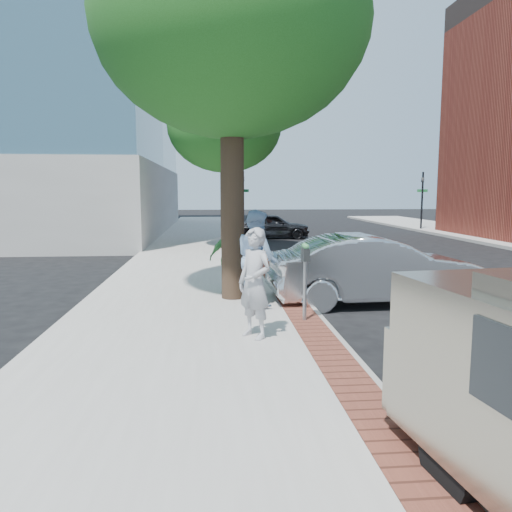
{
  "coord_description": "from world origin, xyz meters",
  "views": [
    {
      "loc": [
        -1.06,
        -9.38,
        2.6
      ],
      "look_at": [
        -0.13,
        1.24,
        1.2
      ],
      "focal_mm": 35.0,
      "sensor_mm": 36.0,
      "label": 1
    }
  ],
  "objects": [
    {
      "name": "signal_far",
      "position": [
        12.5,
        22.0,
        2.25
      ],
      "size": [
        0.7,
        0.15,
        3.8
      ],
      "color": "black",
      "rests_on": "ground"
    },
    {
      "name": "ground",
      "position": [
        0.0,
        0.0,
        0.0
      ],
      "size": [
        120.0,
        120.0,
        0.0
      ],
      "primitive_type": "plane",
      "color": "black",
      "rests_on": "ground"
    },
    {
      "name": "person_green",
      "position": [
        -0.64,
        2.46,
        1.0
      ],
      "size": [
        1.02,
        0.47,
        1.69
      ],
      "primitive_type": "imported",
      "rotation": [
        0.0,
        0.0,
        3.08
      ],
      "color": "#42924A",
      "rests_on": "sidewalk"
    },
    {
      "name": "sedan_silver",
      "position": [
        2.65,
        1.68,
        0.8
      ],
      "size": [
        4.91,
        1.91,
        1.59
      ],
      "primitive_type": "imported",
      "rotation": [
        0.0,
        0.0,
        1.62
      ],
      "color": "silver",
      "rests_on": "ground"
    },
    {
      "name": "bg_car",
      "position": [
        2.21,
        17.71,
        0.7
      ],
      "size": [
        4.16,
        1.84,
        1.39
      ],
      "primitive_type": "imported",
      "rotation": [
        0.0,
        0.0,
        1.52
      ],
      "color": "black",
      "rests_on": "ground"
    },
    {
      "name": "sidewalk",
      "position": [
        -1.5,
        8.0,
        0.07
      ],
      "size": [
        5.0,
        60.0,
        0.15
      ],
      "primitive_type": "cube",
      "color": "#9E9991",
      "rests_on": "ground"
    },
    {
      "name": "brick_strip",
      "position": [
        0.7,
        8.0,
        0.15
      ],
      "size": [
        0.6,
        60.0,
        0.01
      ],
      "primitive_type": "cube",
      "color": "brown",
      "rests_on": "sidewalk"
    },
    {
      "name": "tree_far",
      "position": [
        -0.5,
        12.0,
        5.3
      ],
      "size": [
        4.8,
        4.8,
        7.14
      ],
      "color": "black",
      "rests_on": "sidewalk"
    },
    {
      "name": "signal_near",
      "position": [
        0.9,
        22.0,
        2.25
      ],
      "size": [
        0.7,
        0.15,
        3.8
      ],
      "color": "black",
      "rests_on": "ground"
    },
    {
      "name": "person_gray",
      "position": [
        -0.37,
        -1.27,
        1.08
      ],
      "size": [
        0.77,
        0.8,
        1.85
      ],
      "primitive_type": "imported",
      "rotation": [
        0.0,
        0.0,
        -0.87
      ],
      "color": "#A0A0A4",
      "rests_on": "sidewalk"
    },
    {
      "name": "office_tower",
      "position": [
        -13.0,
        22.0,
        12.0
      ],
      "size": [
        18.0,
        22.0,
        24.0
      ],
      "primitive_type": "cube",
      "color": "slate",
      "rests_on": "ground"
    },
    {
      "name": "curb",
      "position": [
        1.05,
        8.0,
        0.07
      ],
      "size": [
        0.1,
        60.0,
        0.15
      ],
      "primitive_type": "cube",
      "color": "gray",
      "rests_on": "ground"
    },
    {
      "name": "office_base",
      "position": [
        -13.0,
        22.0,
        2.0
      ],
      "size": [
        18.2,
        22.2,
        4.0
      ],
      "primitive_type": "cube",
      "color": "gray",
      "rests_on": "ground"
    },
    {
      "name": "tree_near",
      "position": [
        -0.6,
        1.9,
        6.17
      ],
      "size": [
        6.0,
        6.0,
        8.51
      ],
      "color": "black",
      "rests_on": "sidewalk"
    },
    {
      "name": "person_officer",
      "position": [
        -0.12,
        1.1,
        1.18
      ],
      "size": [
        1.09,
        1.22,
        2.06
      ],
      "primitive_type": "imported",
      "rotation": [
        0.0,
        0.0,
        1.94
      ],
      "color": "#7D9DC2",
      "rests_on": "sidewalk"
    },
    {
      "name": "parking_meter",
      "position": [
        0.67,
        -0.27,
        1.21
      ],
      "size": [
        0.12,
        0.32,
        1.47
      ],
      "color": "gray",
      "rests_on": "sidewalk"
    }
  ]
}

